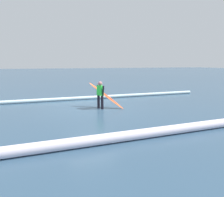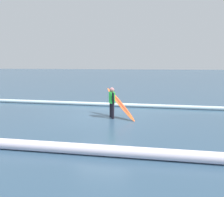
{
  "view_description": "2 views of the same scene",
  "coord_description": "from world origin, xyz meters",
  "views": [
    {
      "loc": [
        2.26,
        10.01,
        2.33
      ],
      "look_at": [
        -0.66,
        1.71,
        0.74
      ],
      "focal_mm": 31.37,
      "sensor_mm": 36.0,
      "label": 1
    },
    {
      "loc": [
        -2.41,
        10.73,
        2.52
      ],
      "look_at": [
        -0.68,
        1.47,
        1.08
      ],
      "focal_mm": 37.11,
      "sensor_mm": 36.0,
      "label": 2
    }
  ],
  "objects": [
    {
      "name": "ground_plane",
      "position": [
        0.0,
        0.0,
        0.0
      ],
      "size": [
        170.68,
        170.68,
        0.0
      ],
      "primitive_type": "plane",
      "color": "#334F68"
    },
    {
      "name": "surfer",
      "position": [
        -0.48,
        0.4,
        0.8
      ],
      "size": [
        0.33,
        0.57,
        1.42
      ],
      "rotation": [
        0.0,
        0.0,
        2.03
      ],
      "color": "black",
      "rests_on": "ground_plane"
    },
    {
      "name": "surfboard",
      "position": [
        -0.84,
        0.22,
        0.65
      ],
      "size": [
        1.69,
        1.58,
        1.33
      ],
      "color": "#E55926",
      "rests_on": "ground_plane"
    },
    {
      "name": "wave_crest_foreground",
      "position": [
        1.8,
        -2.5,
        0.1
      ],
      "size": [
        20.79,
        0.51,
        0.21
      ],
      "primitive_type": "cylinder",
      "rotation": [
        0.0,
        1.57,
        -0.01
      ],
      "color": "white",
      "rests_on": "ground_plane"
    },
    {
      "name": "wave_crest_midground",
      "position": [
        0.35,
        4.83,
        0.15
      ],
      "size": [
        16.46,
        0.42,
        0.31
      ],
      "primitive_type": "cylinder",
      "rotation": [
        0.0,
        1.57,
        0.01
      ],
      "color": "white",
      "rests_on": "ground_plane"
    }
  ]
}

